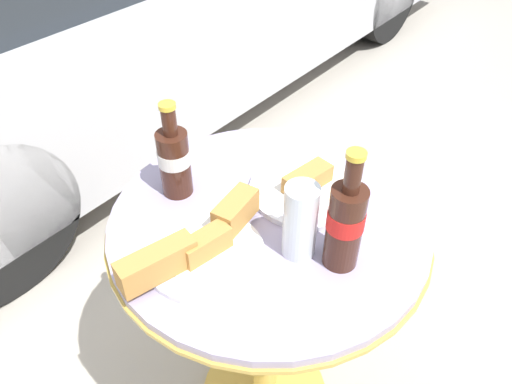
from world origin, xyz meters
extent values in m
cylinder|color=gold|center=(0.00, 0.00, 0.37)|extent=(0.07, 0.07, 0.71)
cylinder|color=gold|center=(0.00, 0.00, 0.72)|extent=(0.67, 0.67, 0.01)
cylinder|color=#9E93B2|center=(0.00, 0.00, 0.74)|extent=(0.66, 0.66, 0.02)
cylinder|color=#3D1E14|center=(-0.06, 0.20, 0.82)|extent=(0.07, 0.07, 0.15)
cylinder|color=silver|center=(-0.06, 0.20, 0.84)|extent=(0.07, 0.07, 0.03)
cylinder|color=#3D1E14|center=(-0.06, 0.20, 0.92)|extent=(0.03, 0.03, 0.06)
cylinder|color=gold|center=(-0.06, 0.20, 0.96)|extent=(0.03, 0.03, 0.01)
cylinder|color=#3D1E14|center=(-0.01, -0.18, 0.83)|extent=(0.07, 0.07, 0.17)
cylinder|color=red|center=(-0.01, -0.18, 0.85)|extent=(0.07, 0.07, 0.04)
cylinder|color=#3D1E14|center=(-0.01, -0.18, 0.95)|extent=(0.03, 0.03, 0.07)
cylinder|color=gold|center=(-0.01, -0.18, 0.99)|extent=(0.03, 0.03, 0.01)
cylinder|color=silver|center=(-0.04, -0.10, 0.81)|extent=(0.06, 0.06, 0.12)
cylinder|color=silver|center=(-0.04, -0.10, 0.82)|extent=(0.06, 0.06, 0.16)
cylinder|color=white|center=(0.12, -0.01, 0.75)|extent=(0.25, 0.25, 0.01)
cube|color=white|center=(0.12, -0.01, 0.76)|extent=(0.17, 0.17, 0.00)
cube|color=#B77F3D|center=(0.12, -0.01, 0.78)|extent=(0.12, 0.06, 0.04)
cylinder|color=white|center=(-0.16, 0.03, 0.75)|extent=(0.23, 0.23, 0.01)
cube|color=white|center=(-0.16, 0.03, 0.76)|extent=(0.17, 0.17, 0.00)
cube|color=#B77F3D|center=(-0.25, 0.05, 0.79)|extent=(0.15, 0.08, 0.06)
cube|color=#B77F3D|center=(-0.16, 0.02, 0.78)|extent=(0.11, 0.06, 0.05)
cube|color=#B77F3D|center=(-0.06, 0.03, 0.79)|extent=(0.11, 0.06, 0.06)
camera|label=1|loc=(-0.59, -0.45, 1.46)|focal=35.00mm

